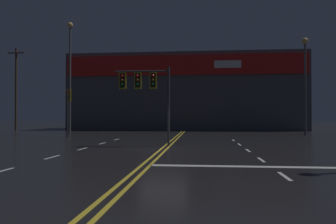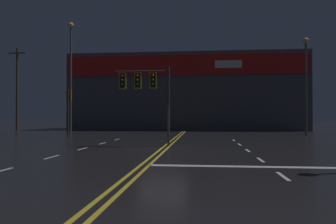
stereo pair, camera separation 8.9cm
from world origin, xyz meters
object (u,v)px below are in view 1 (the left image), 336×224
Objects in this scene: streetlight_near_left at (305,73)px; streetlight_near_right at (70,64)px; traffic_signal_median at (144,85)px; traffic_signal_corner_northwest at (68,102)px.

streetlight_near_right is at bearing 178.70° from streetlight_near_left.
streetlight_near_left is at bearing 43.08° from traffic_signal_median.
streetlight_near_left reaches higher than traffic_signal_median.
traffic_signal_median is 1.16× the size of traffic_signal_corner_northwest.
streetlight_near_right is (-9.68, 12.56, 3.39)m from traffic_signal_median.
traffic_signal_corner_northwest is 7.11m from streetlight_near_right.
streetlight_near_right is at bearing 127.61° from traffic_signal_median.
traffic_signal_median is 0.52× the size of streetlight_near_left.
traffic_signal_median is 17.77m from streetlight_near_left.
streetlight_near_right is (-2.07, 5.46, 4.04)m from traffic_signal_corner_northwest.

